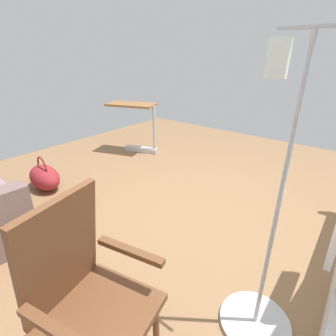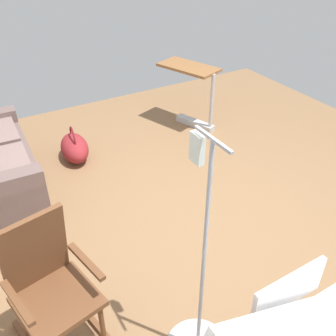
# 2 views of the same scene
# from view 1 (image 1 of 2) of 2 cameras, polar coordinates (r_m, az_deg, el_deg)

# --- Properties ---
(ground_plane) EXTENTS (6.43, 6.43, 0.00)m
(ground_plane) POSITION_cam_1_polar(r_m,az_deg,el_deg) (2.88, 4.65, -9.42)
(ground_plane) COLOR olive
(rocking_chair) EXTENTS (0.84, 0.62, 1.05)m
(rocking_chair) POSITION_cam_1_polar(r_m,az_deg,el_deg) (1.43, -17.48, -26.65)
(rocking_chair) COLOR brown
(rocking_chair) RESTS_ON ground
(overbed_table) EXTENTS (0.89, 0.65, 0.84)m
(overbed_table) POSITION_cam_1_polar(r_m,az_deg,el_deg) (4.45, -6.97, 10.21)
(overbed_table) COLOR #B2B5BA
(overbed_table) RESTS_ON ground
(duffel_bag) EXTENTS (0.60, 0.39, 0.43)m
(duffel_bag) POSITION_cam_1_polar(r_m,az_deg,el_deg) (3.62, -25.87, -1.82)
(duffel_bag) COLOR maroon
(duffel_bag) RESTS_ON ground
(iv_pole) EXTENTS (0.44, 0.44, 1.69)m
(iv_pole) POSITION_cam_1_polar(r_m,az_deg,el_deg) (1.81, 19.57, -25.17)
(iv_pole) COLOR #B2B5BA
(iv_pole) RESTS_ON ground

